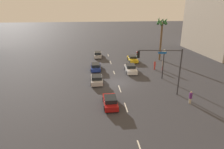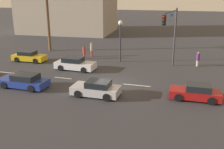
% 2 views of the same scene
% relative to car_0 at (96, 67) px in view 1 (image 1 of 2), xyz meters
% --- Properties ---
extents(ground_plane, '(220.00, 220.00, 0.00)m').
position_rel_car_0_xyz_m(ground_plane, '(7.13, 3.36, -0.59)').
color(ground_plane, '#333338').
extents(lane_stripe_0, '(2.21, 0.14, 0.01)m').
position_rel_car_0_xyz_m(lane_stripe_0, '(-10.87, 3.36, -0.58)').
color(lane_stripe_0, silver).
rests_on(lane_stripe_0, ground_plane).
extents(lane_stripe_1, '(2.44, 0.14, 0.01)m').
position_rel_car_0_xyz_m(lane_stripe_1, '(-4.46, 3.36, -0.58)').
color(lane_stripe_1, silver).
rests_on(lane_stripe_1, ground_plane).
extents(lane_stripe_2, '(1.90, 0.14, 0.01)m').
position_rel_car_0_xyz_m(lane_stripe_2, '(2.16, 3.36, -0.58)').
color(lane_stripe_2, silver).
rests_on(lane_stripe_2, ground_plane).
extents(lane_stripe_3, '(2.57, 0.14, 0.01)m').
position_rel_car_0_xyz_m(lane_stripe_3, '(9.71, 3.36, -0.58)').
color(lane_stripe_3, silver).
rests_on(lane_stripe_3, ground_plane).
extents(lane_stripe_4, '(2.39, 0.14, 0.01)m').
position_rel_car_0_xyz_m(lane_stripe_4, '(15.42, 3.36, -0.58)').
color(lane_stripe_4, silver).
rests_on(lane_stripe_4, ground_plane).
extents(lane_stripe_5, '(2.53, 0.14, 0.01)m').
position_rel_car_0_xyz_m(lane_stripe_5, '(23.07, 3.36, -0.58)').
color(lane_stripe_5, silver).
rests_on(lane_stripe_5, ground_plane).
extents(car_0, '(4.57, 2.03, 1.26)m').
position_rel_car_0_xyz_m(car_0, '(0.00, 0.00, 0.00)').
color(car_0, navy).
rests_on(car_0, ground_plane).
extents(car_1, '(3.96, 1.96, 1.30)m').
position_rel_car_0_xyz_m(car_1, '(6.95, -0.03, 0.02)').
color(car_1, '#B7B7BC').
rests_on(car_1, ground_plane).
extents(car_2, '(4.49, 2.04, 1.38)m').
position_rel_car_0_xyz_m(car_2, '(2.08, 6.50, 0.05)').
color(car_2, silver).
rests_on(car_2, ground_plane).
extents(car_3, '(3.97, 1.82, 1.29)m').
position_rel_car_0_xyz_m(car_3, '(14.82, 1.44, 0.01)').
color(car_3, maroon).
rests_on(car_3, ground_plane).
extents(car_4, '(4.19, 1.87, 1.28)m').
position_rel_car_0_xyz_m(car_4, '(-4.94, 8.27, 0.01)').
color(car_4, gold).
rests_on(car_4, ground_plane).
extents(car_5, '(4.54, 1.94, 1.30)m').
position_rel_car_0_xyz_m(car_5, '(-9.53, 0.75, 0.01)').
color(car_5, '#B7B7BC').
rests_on(car_5, ground_plane).
extents(traffic_signal, '(1.09, 6.06, 6.61)m').
position_rel_car_0_xyz_m(traffic_signal, '(12.15, 9.25, 3.94)').
color(traffic_signal, '#38383D').
rests_on(traffic_signal, ground_plane).
extents(streetlamp, '(0.56, 0.56, 5.06)m').
position_rel_car_0_xyz_m(streetlamp, '(6.04, 11.23, 3.04)').
color(streetlamp, '#2D2D33').
rests_on(streetlamp, ground_plane).
extents(pedestrian_0, '(0.49, 0.49, 1.74)m').
position_rel_car_0_xyz_m(pedestrian_0, '(1.18, 11.40, 0.33)').
color(pedestrian_0, '#BF3833').
rests_on(pedestrian_0, ground_plane).
extents(pedestrian_1, '(0.46, 0.46, 1.91)m').
position_rel_car_0_xyz_m(pedestrian_1, '(1.65, 12.87, 0.44)').
color(pedestrian_1, '#BF3833').
rests_on(pedestrian_1, ground_plane).
extents(pedestrian_2, '(0.44, 0.44, 1.68)m').
position_rel_car_0_xyz_m(pedestrian_2, '(15.20, 11.79, 0.28)').
color(pedestrian_2, '#B2A58C').
rests_on(pedestrian_2, ground_plane).
extents(palm_tree_1, '(2.53, 2.78, 9.48)m').
position_rel_car_0_xyz_m(palm_tree_1, '(-5.61, 14.64, 6.54)').
color(palm_tree_1, brown).
rests_on(palm_tree_1, ground_plane).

